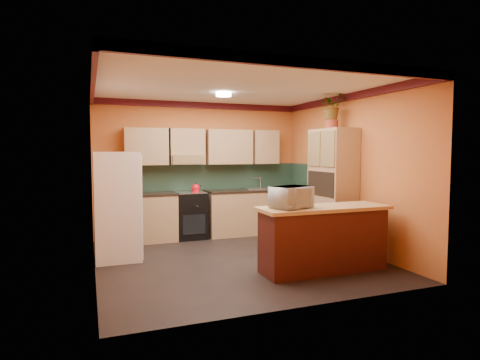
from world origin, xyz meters
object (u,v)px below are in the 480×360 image
Objects in this scene: breakfast_bar at (323,240)px; microwave at (291,197)px; stove at (190,215)px; pantry at (332,189)px; base_cabinets_back at (221,214)px; fridge at (117,206)px.

breakfast_bar is 3.32× the size of microwave.
stove is 2.79m from pantry.
stove reaches higher than breakfast_bar.
microwave reaches higher than stove.
base_cabinets_back is 2.41m from fridge.
stove is 0.54× the size of fridge.
base_cabinets_back is at bearing 0.00° from stove.
base_cabinets_back is at bearing 71.05° from microwave.
breakfast_bar is at bearing -21.00° from microwave.
pantry reaches higher than fridge.
pantry is at bearing -47.89° from base_cabinets_back.
stove reaches higher than base_cabinets_back.
stove is at bearing 38.43° from fridge.
pantry reaches higher than base_cabinets_back.
microwave is (-0.52, 0.00, 0.64)m from breakfast_bar.
pantry is (3.60, -0.53, 0.20)m from fridge.
microwave is at bearing -37.34° from fridge.
microwave reaches higher than base_cabinets_back.
pantry reaches higher than microwave.
microwave is at bearing -141.30° from pantry.
microwave is (-1.42, -1.14, 0.03)m from pantry.
microwave is at bearing 180.00° from breakfast_bar.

